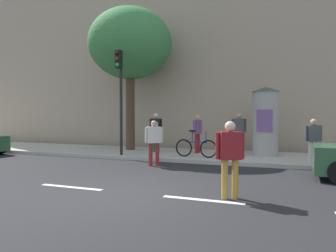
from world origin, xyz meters
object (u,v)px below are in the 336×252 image
at_px(street_tree, 130,44).
at_px(pedestrian_with_bag, 156,129).
at_px(bicycle_leaning, 196,148).
at_px(poster_column, 265,121).
at_px(pedestrian_in_light_jacket, 230,152).
at_px(pedestrian_with_backpack, 197,131).
at_px(pedestrian_tallest, 154,139).
at_px(pedestrian_near_pole, 239,129).
at_px(traffic_light, 120,85).
at_px(pedestrian_in_red_top, 313,137).

xyz_separation_m(street_tree, pedestrian_with_bag, (1.65, -0.65, -4.13)).
xyz_separation_m(pedestrian_with_bag, bicycle_leaning, (2.24, -1.09, -0.69)).
distance_m(poster_column, pedestrian_in_light_jacket, 7.01).
xyz_separation_m(pedestrian_with_backpack, bicycle_leaning, (0.36, -1.44, -0.61)).
xyz_separation_m(pedestrian_in_light_jacket, pedestrian_tallest, (-3.41, 3.64, -0.04)).
xyz_separation_m(pedestrian_tallest, pedestrian_near_pole, (2.41, 4.13, 0.25)).
distance_m(poster_column, bicycle_leaning, 3.19).
height_order(pedestrian_in_light_jacket, pedestrian_with_bag, pedestrian_with_bag).
bearing_deg(bicycle_leaning, traffic_light, -170.72).
height_order(street_tree, bicycle_leaning, street_tree).
xyz_separation_m(pedestrian_tallest, pedestrian_with_backpack, (0.72, 3.21, 0.17)).
relative_size(poster_column, pedestrian_with_backpack, 1.68).
distance_m(street_tree, pedestrian_with_bag, 4.50).
bearing_deg(traffic_light, pedestrian_in_red_top, 1.70).
distance_m(street_tree, pedestrian_with_backpack, 5.50).
relative_size(pedestrian_in_light_jacket, bicycle_leaning, 0.96).
distance_m(street_tree, pedestrian_near_pole, 6.70).
xyz_separation_m(pedestrian_tallest, pedestrian_in_red_top, (5.36, 1.47, 0.10)).
bearing_deg(poster_column, pedestrian_near_pole, 147.16).
distance_m(street_tree, bicycle_leaning, 6.43).
bearing_deg(bicycle_leaning, street_tree, 155.89).
relative_size(pedestrian_tallest, bicycle_leaning, 0.93).
bearing_deg(pedestrian_with_backpack, pedestrian_in_red_top, -20.56).
bearing_deg(pedestrian_with_bag, pedestrian_in_light_jacket, -54.85).
bearing_deg(pedestrian_with_backpack, pedestrian_with_bag, -169.47).
distance_m(pedestrian_with_backpack, pedestrian_near_pole, 1.93).
relative_size(traffic_light, street_tree, 0.63).
height_order(pedestrian_with_backpack, pedestrian_in_red_top, pedestrian_with_backpack).
relative_size(street_tree, pedestrian_in_red_top, 4.47).
relative_size(poster_column, pedestrian_in_red_top, 1.85).
height_order(traffic_light, pedestrian_with_backpack, traffic_light).
bearing_deg(pedestrian_with_backpack, pedestrian_tallest, -102.58).
distance_m(poster_column, pedestrian_in_red_top, 2.60).
bearing_deg(pedestrian_near_pole, pedestrian_in_light_jacket, -82.72).
height_order(poster_column, street_tree, street_tree).
bearing_deg(bicycle_leaning, pedestrian_near_pole, 60.33).
bearing_deg(pedestrian_in_light_jacket, bicycle_leaning, 113.36).
bearing_deg(street_tree, bicycle_leaning, -24.11).
bearing_deg(street_tree, pedestrian_with_bag, -21.52).
height_order(pedestrian_in_red_top, pedestrian_with_bag, pedestrian_with_bag).
xyz_separation_m(pedestrian_in_light_jacket, pedestrian_with_bag, (-4.58, 6.50, 0.21)).
bearing_deg(bicycle_leaning, pedestrian_in_light_jacket, -66.64).
xyz_separation_m(street_tree, bicycle_leaning, (3.89, -1.74, -4.82)).
bearing_deg(bicycle_leaning, pedestrian_tallest, -121.24).
height_order(street_tree, pedestrian_in_red_top, street_tree).
bearing_deg(pedestrian_in_light_jacket, pedestrian_in_red_top, 69.12).
bearing_deg(street_tree, pedestrian_with_backpack, -4.87).
bearing_deg(pedestrian_in_light_jacket, street_tree, 131.06).
height_order(pedestrian_near_pole, pedestrian_in_red_top, pedestrian_near_pole).
bearing_deg(traffic_light, poster_column, 20.00).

